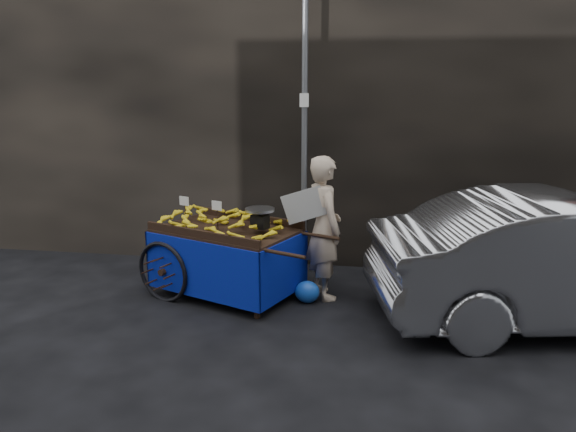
% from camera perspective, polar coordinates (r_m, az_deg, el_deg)
% --- Properties ---
extents(ground, '(80.00, 80.00, 0.00)m').
position_cam_1_polar(ground, '(6.92, -2.33, -8.95)').
color(ground, black).
rests_on(ground, ground).
extents(building_wall, '(13.50, 2.00, 5.00)m').
position_cam_1_polar(building_wall, '(8.91, 3.42, 12.60)').
color(building_wall, black).
rests_on(building_wall, ground).
extents(street_pole, '(0.12, 0.10, 4.00)m').
position_cam_1_polar(street_pole, '(7.65, 1.68, 8.75)').
color(street_pole, slate).
rests_on(street_pole, ground).
extents(banana_cart, '(2.53, 1.82, 1.26)m').
position_cam_1_polar(banana_cart, '(7.05, -6.59, -1.94)').
color(banana_cart, black).
rests_on(banana_cart, ground).
extents(vendor, '(0.86, 0.78, 1.78)m').
position_cam_1_polar(vendor, '(6.91, 3.68, -1.18)').
color(vendor, '#C4AC92').
rests_on(vendor, ground).
extents(plastic_bag, '(0.30, 0.24, 0.27)m').
position_cam_1_polar(plastic_bag, '(6.93, 1.97, -7.71)').
color(plastic_bag, blue).
rests_on(plastic_bag, ground).
extents(parked_car, '(4.66, 2.44, 1.46)m').
position_cam_1_polar(parked_car, '(6.94, 27.22, -4.06)').
color(parked_car, '#B3B5BA').
rests_on(parked_car, ground).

